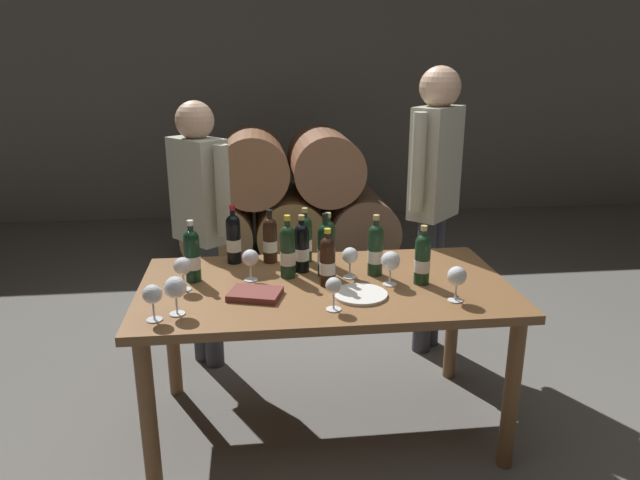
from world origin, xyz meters
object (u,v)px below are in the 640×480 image
Objects in this scene: wine_bottle_7 at (270,239)px; wine_bottle_8 at (192,255)px; wine_glass_2 at (457,277)px; wine_glass_7 at (335,287)px; wine_bottle_9 at (375,249)px; wine_bottle_10 at (302,247)px; wine_bottle_0 at (328,243)px; serving_plate at (360,294)px; wine_bottle_4 at (327,261)px; wine_bottle_5 at (422,259)px; wine_glass_4 at (183,267)px; wine_glass_5 at (391,262)px; wine_bottle_6 at (305,238)px; taster_seated_left at (201,214)px; wine_bottle_3 at (288,251)px; wine_glass_6 at (350,256)px; tasting_notebook at (255,294)px; wine_bottle_2 at (325,249)px; wine_glass_0 at (152,295)px; wine_glass_3 at (250,259)px; wine_bottle_1 at (234,238)px; dining_table at (325,302)px; sommelier_presenting at (434,185)px; wine_glass_1 at (175,288)px.

wine_bottle_8 is at bearing -148.55° from wine_bottle_7.
wine_bottle_8 reaches higher than wine_glass_2.
wine_bottle_9 is at bearing 57.06° from wine_glass_7.
wine_bottle_0 is at bearing 22.61° from wine_bottle_10.
wine_glass_7 is 0.21m from serving_plate.
wine_bottle_5 is (0.43, -0.03, 0.00)m from wine_bottle_4.
wine_glass_5 is (0.93, -0.05, 0.00)m from wine_glass_4.
wine_bottle_9 is (0.24, 0.11, 0.01)m from wine_bottle_4.
wine_bottle_6 is 0.18× the size of taster_seated_left.
wine_bottle_3 is 0.79m from wine_glass_2.
wine_glass_6 reaches higher than tasting_notebook.
serving_plate is (0.09, -0.40, -0.11)m from wine_bottle_0.
wine_bottle_2 is 0.24m from wine_bottle_9.
wine_glass_4 is at bearing 74.93° from wine_glass_0.
wine_bottle_3 is at bearing 8.76° from wine_glass_3.
wine_bottle_1 reaches higher than wine_glass_5.
wine_bottle_5 is 1.77× the size of wine_glass_2.
dining_table is 0.59m from wine_bottle_1.
wine_glass_2 reaches higher than wine_glass_7.
wine_glass_3 reaches higher than tasting_notebook.
wine_bottle_1 is at bearing 137.98° from serving_plate.
dining_table is at bearing 154.04° from wine_glass_2.
wine_bottle_10 reaches higher than wine_bottle_7.
wine_glass_5 is 0.67× the size of serving_plate.
wine_bottle_8 reaches higher than wine_glass_3.
wine_bottle_8 reaches higher than wine_bottle_0.
wine_bottle_1 is at bearing 153.79° from wine_bottle_10.
serving_plate is at bearing 44.90° from wine_glass_7.
wine_bottle_10 is at bearing -45.82° from wine_bottle_7.
wine_glass_0 is 0.09× the size of sommelier_presenting.
wine_glass_1 reaches higher than dining_table.
taster_seated_left is (-0.01, 0.61, 0.03)m from wine_bottle_8.
wine_bottle_3 is at bearing -42.15° from wine_bottle_1.
wine_bottle_10 is (-0.03, -0.15, 0.00)m from wine_bottle_6.
wine_glass_5 is at bearing 40.24° from wine_glass_7.
wine_bottle_9 is 0.15m from wine_glass_5.
wine_bottle_3 is at bearing 36.85° from wine_glass_0.
taster_seated_left reaches higher than wine_bottle_7.
wine_bottle_7 reaches higher than wine_bottle_4.
wine_bottle_10 reaches higher than wine_bottle_0.
serving_plate is (-0.40, 0.10, -0.10)m from wine_glass_2.
wine_bottle_0 is 0.48m from wine_bottle_1.
wine_glass_0 is at bearing -114.83° from wine_bottle_1.
wine_bottle_0 is at bearing 85.63° from wine_glass_7.
wine_glass_7 is at bearing -24.78° from wine_glass_4.
wine_glass_1 is 1.14× the size of wine_glass_7.
wine_glass_1 is at bearing -123.91° from wine_bottle_7.
taster_seated_left is (-0.61, 0.72, 0.25)m from dining_table.
dining_table is at bearing 23.19° from wine_glass_0.
wine_bottle_4 is at bearing -145.89° from wine_glass_6.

